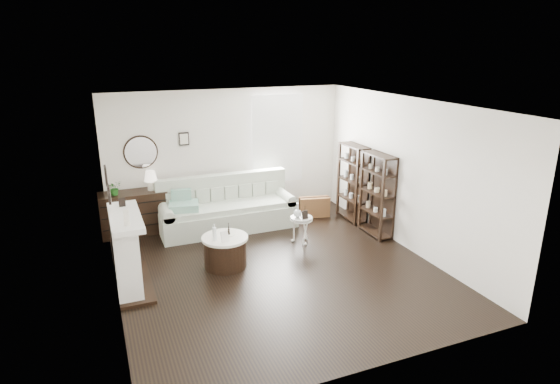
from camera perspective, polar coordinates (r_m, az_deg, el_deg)
name	(u,v)px	position (r m, az deg, el deg)	size (l,w,h in m)	color
room	(261,141)	(9.99, -2.30, 6.28)	(5.50, 5.50, 5.50)	black
fireplace	(126,254)	(7.45, -18.23, -7.17)	(0.50, 1.40, 1.84)	white
shelf_unit_far	(353,183)	(9.84, 8.86, 1.15)	(0.30, 0.80, 1.60)	black
shelf_unit_near	(377,195)	(9.12, 11.74, -0.34)	(0.30, 0.80, 1.60)	black
sofa	(227,211)	(9.47, -6.49, -2.32)	(2.68, 0.93, 1.04)	#9EA795
quilt	(184,206)	(9.08, -11.64, -1.71)	(0.55, 0.45, 0.14)	#23825E
suitcase	(314,207)	(10.07, 4.21, -1.82)	(0.65, 0.22, 0.43)	olive
dresser	(134,213)	(9.53, -17.35, -2.43)	(1.26, 0.54, 0.84)	black
table_lamp	(151,180)	(9.38, -15.46, 1.37)	(0.25, 0.25, 0.39)	beige
potted_plant	(114,188)	(9.30, -19.54, 0.47)	(0.25, 0.21, 0.27)	#1F5E1B
drum_table	(225,251)	(7.86, -6.68, -7.20)	(0.77, 0.77, 0.53)	black
pedestal_table	(301,219)	(8.66, 2.63, -3.34)	(0.42, 0.42, 0.50)	silver
eiffel_drum	(229,229)	(7.79, -6.28, -4.56)	(0.11, 0.11, 0.19)	black
bottle_drum	(214,232)	(7.58, -8.01, -4.89)	(0.07, 0.07, 0.28)	silver
card_frame_drum	(225,236)	(7.54, -6.77, -5.40)	(0.13, 0.01, 0.18)	white
eiffel_ped	(305,211)	(8.67, 3.06, -2.38)	(0.11, 0.11, 0.18)	black
flask_ped	(298,210)	(8.59, 2.15, -2.22)	(0.15, 0.15, 0.28)	silver
card_frame_ped	(305,215)	(8.53, 3.06, -2.80)	(0.12, 0.01, 0.16)	black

